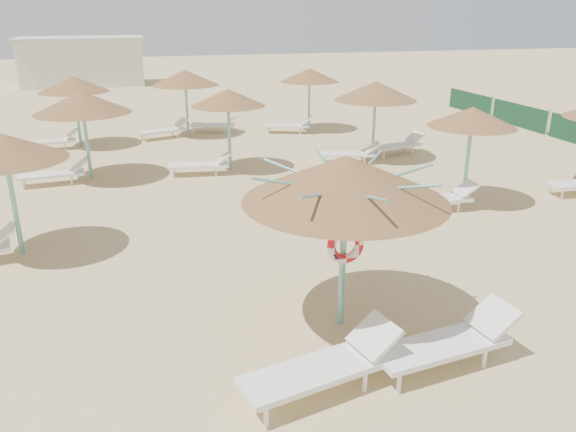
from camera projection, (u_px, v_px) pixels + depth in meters
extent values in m
plane|color=tan|center=(330.00, 325.00, 9.51)|extent=(120.00, 120.00, 0.00)
cylinder|color=#68B4AB|center=(343.00, 257.00, 9.16)|extent=(0.11, 0.11, 2.46)
cone|color=brown|center=(346.00, 179.00, 8.70)|extent=(3.28, 3.28, 0.74)
cylinder|color=#68B4AB|center=(345.00, 194.00, 8.79)|extent=(0.20, 0.20, 0.12)
cylinder|color=#68B4AB|center=(390.00, 178.00, 8.90)|extent=(1.48, 0.04, 0.37)
cylinder|color=#68B4AB|center=(364.00, 170.00, 9.33)|extent=(1.08, 1.08, 0.37)
cylinder|color=#68B4AB|center=(330.00, 169.00, 9.40)|extent=(0.04, 1.48, 0.37)
cylinder|color=#68B4AB|center=(303.00, 175.00, 9.07)|extent=(1.08, 1.08, 0.37)
cylinder|color=#68B4AB|center=(299.00, 185.00, 8.53)|extent=(1.48, 0.04, 0.37)
cylinder|color=#68B4AB|center=(324.00, 194.00, 8.10)|extent=(1.08, 1.08, 0.37)
cylinder|color=#68B4AB|center=(364.00, 196.00, 8.03)|extent=(0.04, 1.48, 0.37)
cylinder|color=#68B4AB|center=(392.00, 188.00, 8.37)|extent=(1.08, 1.08, 0.37)
torus|color=red|center=(345.00, 245.00, 8.98)|extent=(0.63, 0.15, 0.63)
cylinder|color=white|center=(266.00, 417.00, 7.14)|extent=(0.07, 0.07, 0.32)
cylinder|color=white|center=(248.00, 392.00, 7.61)|extent=(0.07, 0.07, 0.32)
cylinder|color=white|center=(365.00, 381.00, 7.82)|extent=(0.07, 0.07, 0.32)
cylinder|color=white|center=(342.00, 360.00, 8.29)|extent=(0.07, 0.07, 0.32)
cube|color=white|center=(316.00, 371.00, 7.71)|extent=(2.26, 1.17, 0.09)
cube|color=white|center=(374.00, 336.00, 8.04)|extent=(0.69, 0.79, 0.41)
cylinder|color=white|center=(399.00, 383.00, 7.80)|extent=(0.07, 0.07, 0.31)
cylinder|color=white|center=(378.00, 361.00, 8.28)|extent=(0.07, 0.07, 0.31)
cylinder|color=white|center=(485.00, 358.00, 8.35)|extent=(0.07, 0.07, 0.31)
cylinder|color=white|center=(460.00, 339.00, 8.83)|extent=(0.07, 0.07, 0.31)
cube|color=white|center=(440.00, 346.00, 8.30)|extent=(2.19, 0.96, 0.09)
cube|color=white|center=(493.00, 317.00, 8.55)|extent=(0.62, 0.73, 0.41)
cylinder|color=#68B4AB|center=(14.00, 204.00, 11.91)|extent=(0.11, 0.11, 2.30)
cone|color=brown|center=(4.00, 147.00, 11.48)|extent=(2.49, 2.49, 0.56)
cylinder|color=#68B4AB|center=(6.00, 158.00, 11.57)|extent=(0.20, 0.20, 0.12)
cube|color=white|center=(3.00, 235.00, 11.84)|extent=(0.60, 0.69, 0.36)
cylinder|color=#68B4AB|center=(87.00, 143.00, 17.38)|extent=(0.11, 0.11, 2.30)
cone|color=brown|center=(82.00, 102.00, 16.95)|extent=(2.91, 2.91, 0.65)
cylinder|color=#68B4AB|center=(83.00, 110.00, 17.04)|extent=(0.20, 0.20, 0.12)
cylinder|color=white|center=(23.00, 185.00, 16.62)|extent=(0.06, 0.06, 0.28)
cylinder|color=white|center=(24.00, 181.00, 17.06)|extent=(0.06, 0.06, 0.28)
cylinder|color=white|center=(72.00, 181.00, 17.06)|extent=(0.06, 0.06, 0.28)
cylinder|color=white|center=(71.00, 176.00, 17.50)|extent=(0.06, 0.06, 0.28)
cube|color=white|center=(51.00, 175.00, 17.04)|extent=(1.95, 0.78, 0.08)
cube|color=white|center=(80.00, 164.00, 17.23)|extent=(0.54, 0.64, 0.36)
cylinder|color=#68B4AB|center=(77.00, 117.00, 21.59)|extent=(0.11, 0.11, 2.30)
cone|color=brown|center=(73.00, 84.00, 21.16)|extent=(2.63, 2.63, 0.59)
cylinder|color=#68B4AB|center=(74.00, 90.00, 21.25)|extent=(0.20, 0.20, 0.12)
cylinder|color=white|center=(26.00, 150.00, 20.81)|extent=(0.06, 0.06, 0.28)
cylinder|color=white|center=(27.00, 147.00, 21.24)|extent=(0.06, 0.06, 0.28)
cylinder|color=white|center=(65.00, 147.00, 21.29)|extent=(0.06, 0.06, 0.28)
cylinder|color=white|center=(65.00, 144.00, 21.72)|extent=(0.06, 0.06, 0.28)
cube|color=white|center=(49.00, 142.00, 21.25)|extent=(1.96, 0.85, 0.08)
cube|color=white|center=(72.00, 134.00, 21.47)|extent=(0.55, 0.65, 0.36)
cylinder|color=#68B4AB|center=(229.00, 135.00, 18.41)|extent=(0.11, 0.11, 2.30)
cone|color=brown|center=(228.00, 97.00, 17.98)|extent=(2.41, 2.41, 0.54)
cylinder|color=#68B4AB|center=(228.00, 105.00, 18.06)|extent=(0.20, 0.20, 0.12)
cylinder|color=white|center=(173.00, 174.00, 17.79)|extent=(0.06, 0.06, 0.28)
cylinder|color=white|center=(174.00, 169.00, 18.25)|extent=(0.06, 0.06, 0.28)
cylinder|color=white|center=(216.00, 172.00, 17.97)|extent=(0.06, 0.06, 0.28)
cylinder|color=white|center=(216.00, 168.00, 18.43)|extent=(0.06, 0.06, 0.28)
cube|color=white|center=(199.00, 165.00, 18.06)|extent=(1.96, 0.85, 0.08)
cube|color=white|center=(225.00, 157.00, 18.09)|extent=(0.56, 0.66, 0.36)
cylinder|color=#68B4AB|center=(187.00, 108.00, 23.53)|extent=(0.11, 0.11, 2.30)
cone|color=brown|center=(185.00, 78.00, 23.10)|extent=(2.76, 2.76, 0.62)
cylinder|color=#68B4AB|center=(185.00, 84.00, 23.18)|extent=(0.20, 0.20, 0.12)
cylinder|color=white|center=(146.00, 138.00, 22.63)|extent=(0.06, 0.06, 0.28)
cylinder|color=white|center=(142.00, 136.00, 23.02)|extent=(0.06, 0.06, 0.28)
cylinder|color=white|center=(177.00, 135.00, 23.34)|extent=(0.06, 0.06, 0.28)
cylinder|color=white|center=(173.00, 132.00, 23.73)|extent=(0.06, 0.06, 0.28)
cube|color=white|center=(162.00, 131.00, 23.18)|extent=(2.00, 1.19, 0.08)
cube|color=white|center=(181.00, 123.00, 23.54)|extent=(0.65, 0.72, 0.36)
cylinder|color=white|center=(194.00, 130.00, 24.23)|extent=(0.06, 0.06, 0.28)
cylinder|color=white|center=(196.00, 128.00, 24.70)|extent=(0.06, 0.06, 0.28)
cylinder|color=white|center=(225.00, 130.00, 24.16)|extent=(0.06, 0.06, 0.28)
cylinder|color=white|center=(226.00, 128.00, 24.63)|extent=(0.06, 0.06, 0.28)
cube|color=white|center=(213.00, 125.00, 24.36)|extent=(2.00, 1.19, 0.08)
cube|color=white|center=(232.00, 120.00, 24.23)|extent=(0.65, 0.72, 0.36)
cylinder|color=#68B4AB|center=(467.00, 162.00, 15.17)|extent=(0.11, 0.11, 2.30)
cone|color=brown|center=(472.00, 117.00, 14.75)|extent=(2.32, 2.32, 0.52)
cylinder|color=#68B4AB|center=(471.00, 125.00, 14.83)|extent=(0.20, 0.20, 0.12)
cylinder|color=white|center=(410.00, 211.00, 14.51)|extent=(0.06, 0.06, 0.28)
cylinder|color=white|center=(403.00, 204.00, 14.98)|extent=(0.06, 0.06, 0.28)
cylinder|color=white|center=(458.00, 207.00, 14.76)|extent=(0.06, 0.06, 0.28)
cylinder|color=white|center=(450.00, 201.00, 15.22)|extent=(0.06, 0.06, 0.28)
cube|color=white|center=(435.00, 199.00, 14.83)|extent=(1.94, 0.76, 0.08)
cube|color=white|center=(466.00, 189.00, 14.89)|extent=(0.53, 0.64, 0.36)
cylinder|color=#68B4AB|center=(374.00, 126.00, 19.79)|extent=(0.11, 0.11, 2.30)
cone|color=brown|center=(376.00, 91.00, 19.36)|extent=(2.88, 2.88, 0.65)
cylinder|color=#68B4AB|center=(375.00, 98.00, 19.45)|extent=(0.20, 0.20, 0.12)
cylinder|color=white|center=(325.00, 161.00, 19.26)|extent=(0.06, 0.06, 0.28)
cylinder|color=white|center=(324.00, 157.00, 19.73)|extent=(0.06, 0.06, 0.28)
cylinder|color=white|center=(364.00, 161.00, 19.28)|extent=(0.06, 0.06, 0.28)
cylinder|color=white|center=(362.00, 157.00, 19.75)|extent=(0.06, 0.06, 0.28)
cube|color=white|center=(348.00, 154.00, 19.45)|extent=(1.99, 1.07, 0.08)
cube|color=white|center=(373.00, 147.00, 19.38)|extent=(0.62, 0.70, 0.36)
cylinder|color=white|center=(384.00, 155.00, 20.11)|extent=(0.06, 0.06, 0.28)
cylinder|color=white|center=(375.00, 152.00, 20.52)|extent=(0.06, 0.06, 0.28)
cylinder|color=white|center=(413.00, 150.00, 20.74)|extent=(0.06, 0.06, 0.28)
cylinder|color=white|center=(404.00, 148.00, 21.15)|extent=(0.06, 0.06, 0.28)
cube|color=white|center=(397.00, 146.00, 20.62)|extent=(1.99, 1.07, 0.08)
cube|color=white|center=(415.00, 137.00, 20.94)|extent=(0.62, 0.70, 0.36)
cylinder|color=#68B4AB|center=(309.00, 104.00, 24.54)|extent=(0.11, 0.11, 2.30)
cone|color=brown|center=(309.00, 75.00, 24.12)|extent=(2.52, 2.52, 0.57)
cylinder|color=#68B4AB|center=(309.00, 81.00, 24.20)|extent=(0.20, 0.20, 0.12)
cylinder|color=white|center=(268.00, 131.00, 24.08)|extent=(0.06, 0.06, 0.28)
cylinder|color=white|center=(270.00, 128.00, 24.55)|extent=(0.06, 0.06, 0.28)
cylinder|color=white|center=(300.00, 131.00, 23.98)|extent=(0.06, 0.06, 0.28)
cylinder|color=white|center=(300.00, 129.00, 24.45)|extent=(0.06, 0.06, 0.28)
cube|color=white|center=(287.00, 126.00, 24.20)|extent=(2.00, 1.23, 0.08)
cube|color=white|center=(307.00, 120.00, 24.05)|extent=(0.66, 0.73, 0.36)
cylinder|color=white|center=(562.00, 194.00, 15.78)|extent=(0.06, 0.06, 0.28)
cylinder|color=white|center=(550.00, 189.00, 16.24)|extent=(0.06, 0.06, 0.28)
cube|color=silver|center=(83.00, 63.00, 39.17)|extent=(8.00, 4.00, 3.00)
cube|color=beige|center=(80.00, 39.00, 38.61)|extent=(8.40, 4.40, 0.25)
cube|color=#174724|center=(519.00, 116.00, 25.47)|extent=(0.08, 3.80, 1.00)
cylinder|color=#68B4AB|center=(548.00, 122.00, 23.74)|extent=(0.08, 0.08, 1.10)
cube|color=#174724|center=(470.00, 102.00, 29.09)|extent=(0.08, 3.80, 1.00)
cylinder|color=#68B4AB|center=(492.00, 107.00, 27.36)|extent=(0.08, 0.08, 1.10)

